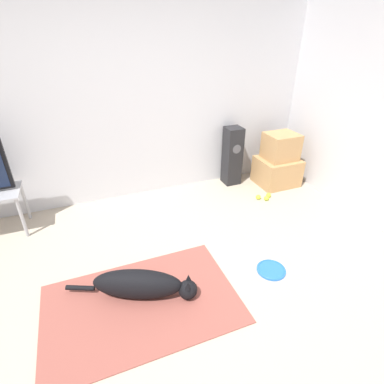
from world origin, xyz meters
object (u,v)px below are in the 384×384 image
cardboard_box_lower (277,171)px  tennis_ball_loose_on_carpet (258,197)px  floor_speaker (232,156)px  cardboard_box_upper (281,146)px  tennis_ball_by_boxes (268,195)px  tennis_ball_near_speaker (266,198)px  dog (142,284)px  frisbee (271,270)px

cardboard_box_lower → tennis_ball_loose_on_carpet: bearing=-147.5°
floor_speaker → cardboard_box_upper: bearing=-23.4°
floor_speaker → tennis_ball_by_boxes: size_ratio=12.87×
tennis_ball_by_boxes → tennis_ball_loose_on_carpet: (-0.16, 0.01, 0.00)m
cardboard_box_upper → tennis_ball_by_boxes: bearing=-136.6°
cardboard_box_lower → tennis_ball_by_boxes: 0.50m
tennis_ball_by_boxes → cardboard_box_lower: bearing=43.9°
cardboard_box_upper → tennis_ball_loose_on_carpet: bearing=-147.6°
cardboard_box_lower → floor_speaker: bearing=155.6°
cardboard_box_lower → cardboard_box_upper: cardboard_box_upper is taller
tennis_ball_near_speaker → tennis_ball_loose_on_carpet: (-0.09, 0.07, 0.00)m
tennis_ball_by_boxes → dog: bearing=-152.2°
tennis_ball_near_speaker → tennis_ball_loose_on_carpet: 0.11m
floor_speaker → tennis_ball_loose_on_carpet: bearing=-79.5°
floor_speaker → dog: bearing=-136.4°
cardboard_box_lower → tennis_ball_near_speaker: bearing=-136.9°
dog → tennis_ball_near_speaker: dog is taller
tennis_ball_near_speaker → tennis_ball_by_boxes: bearing=38.9°
frisbee → tennis_ball_near_speaker: (0.72, 1.16, 0.02)m
tennis_ball_loose_on_carpet → dog: bearing=-150.0°
tennis_ball_by_boxes → tennis_ball_near_speaker: size_ratio=1.00×
dog → floor_speaker: bearing=43.6°
tennis_ball_by_boxes → tennis_ball_near_speaker: bearing=-141.1°
frisbee → floor_speaker: floor_speaker is taller
frisbee → tennis_ball_near_speaker: tennis_ball_near_speaker is taller
cardboard_box_lower → dog: bearing=-149.5°
cardboard_box_lower → floor_speaker: (-0.61, 0.28, 0.23)m
cardboard_box_upper → floor_speaker: floor_speaker is taller
tennis_ball_near_speaker → floor_speaker: bearing=106.5°
tennis_ball_near_speaker → tennis_ball_loose_on_carpet: bearing=141.3°
tennis_ball_by_boxes → tennis_ball_loose_on_carpet: size_ratio=1.00×
frisbee → tennis_ball_loose_on_carpet: (0.63, 1.23, 0.02)m
cardboard_box_upper → floor_speaker: (-0.62, 0.27, -0.16)m
cardboard_box_lower → floor_speaker: size_ratio=0.67×
dog → floor_speaker: size_ratio=1.26×
cardboard_box_upper → tennis_ball_near_speaker: size_ratio=6.61×
dog → cardboard_box_upper: 2.79m
cardboard_box_upper → tennis_ball_near_speaker: (-0.43, -0.39, -0.55)m
tennis_ball_loose_on_carpet → tennis_ball_near_speaker: bearing=-38.7°
frisbee → tennis_ball_near_speaker: bearing=58.2°
floor_speaker → tennis_ball_near_speaker: (0.20, -0.66, -0.39)m
frisbee → cardboard_box_upper: bearing=53.6°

